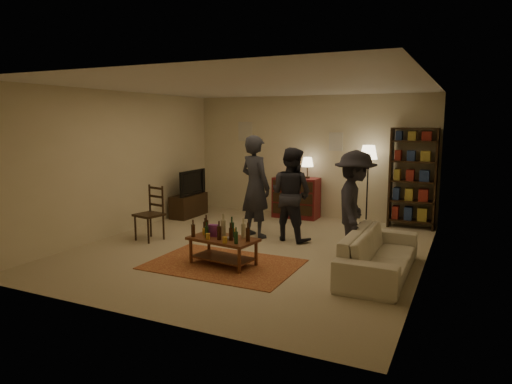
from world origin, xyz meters
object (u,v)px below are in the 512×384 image
Objects in this scene: sofa at (379,253)px; person_left at (255,187)px; bookshelf at (413,177)px; dresser at (296,197)px; tv_stand at (189,200)px; person_right at (291,194)px; coffee_table at (223,240)px; dining_chair at (152,211)px; person_by_sofa at (355,206)px; floor_lamp at (368,158)px.

sofa is 2.84m from person_left.
sofa is at bearing -90.82° from bookshelf.
person_left reaches higher than dresser.
dresser is (2.25, 0.91, 0.09)m from tv_stand.
person_left is 1.12× the size of person_right.
tv_stand is at bearing 64.66° from sofa.
dining_chair reaches higher than coffee_table.
sofa is at bearing -25.34° from tv_stand.
dresser is at bearing 92.85° from coffee_table.
bookshelf is at bearing 58.90° from coffee_table.
person_by_sofa is (1.89, -2.55, 0.38)m from dresser.
bookshelf is 2.68m from person_by_sofa.
person_left reaches higher than person_by_sofa.
dresser is at bearing -59.60° from person_right.
floor_lamp is (3.29, 2.86, 0.87)m from dining_chair.
floor_lamp is at bearing 12.53° from tv_stand.
tv_stand is 2.44m from person_left.
floor_lamp reaches higher than dining_chair.
person_right is at bearing 77.34° from coffee_table.
dining_chair is at bearing 87.37° from sofa.
tv_stand is at bearing -168.20° from bookshelf.
dining_chair is 2.09m from tv_stand.
tv_stand is 4.84m from bookshelf.
coffee_table is at bearing 122.90° from person_left.
sofa is at bearing -148.06° from person_by_sofa.
dresser is 0.81× the size of person_right.
dresser is at bearing -69.44° from person_left.
coffee_table is 2.05m from dining_chair.
floor_lamp is (3.82, 0.85, 1.02)m from tv_stand.
dresser is 2.00m from person_right.
tv_stand is 3.03m from person_right.
sofa is (2.21, 0.56, -0.08)m from coffee_table.
dining_chair is 4.44m from floor_lamp.
person_by_sofa is at bearing -82.66° from floor_lamp.
floor_lamp is at bearing -171.46° from bookshelf.
floor_lamp is 0.88× the size of person_left.
coffee_table is at bearing 90.37° from person_right.
dining_chair is (-1.90, 0.75, 0.15)m from coffee_table.
floor_lamp is 2.14m from person_right.
person_right reaches higher than coffee_table.
dresser is 0.72× the size of person_left.
person_left reaches higher than tv_stand.
sofa is (4.64, -2.20, -0.08)m from tv_stand.
dining_chair is 0.48× the size of sofa.
dresser is at bearing 26.78° from person_by_sofa.
coffee_table is 1.90m from person_right.
person_left is at bearing -131.92° from floor_lamp.
sofa is at bearing 14.20° from coffee_table.
tv_stand is at bearing -157.93° from dresser.
person_by_sofa is at bearing -101.77° from bookshelf.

